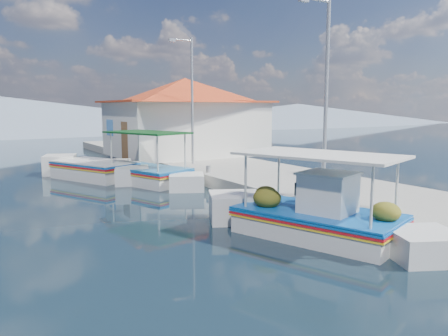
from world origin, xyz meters
TOP-DOWN VIEW (x-y plane):
  - ground at (0.00, 0.00)m, footprint 160.00×160.00m
  - quay at (5.90, 6.00)m, footprint 5.00×44.00m
  - bollards at (3.80, 5.25)m, footprint 0.20×17.20m
  - main_caique at (2.42, -0.03)m, footprint 3.59×6.70m
  - caique_green_canopy at (1.70, 9.54)m, footprint 3.33×6.21m
  - caique_blue_hull at (0.08, 11.99)m, footprint 3.86×6.24m
  - harbor_building at (6.20, 15.00)m, footprint 10.49×10.49m
  - lamp_post_near at (4.51, 2.00)m, footprint 1.21×0.14m
  - lamp_post_far at (4.51, 11.00)m, footprint 1.21×0.14m
  - mountain_ridge at (6.54, 56.00)m, footprint 171.40×96.00m

SIDE VIEW (x-z plane):
  - ground at x=0.00m, z-range 0.00..0.00m
  - quay at x=5.90m, z-range 0.00..0.50m
  - caique_blue_hull at x=0.08m, z-range -0.28..0.94m
  - caique_green_canopy at x=1.70m, z-range -0.86..1.60m
  - main_caique at x=2.42m, z-range -0.72..1.62m
  - bollards at x=3.80m, z-range 0.50..0.80m
  - mountain_ridge at x=6.54m, z-range -0.71..4.79m
  - harbor_building at x=6.20m, z-range 0.58..4.98m
  - lamp_post_near at x=4.51m, z-range 0.85..6.85m
  - lamp_post_far at x=4.51m, z-range 0.85..6.85m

